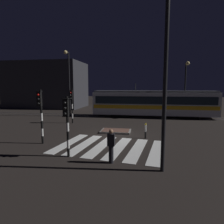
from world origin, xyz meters
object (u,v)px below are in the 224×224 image
object	(u,v)px
traffic_light_corner_far_left	(72,101)
traffic_light_corner_near_left	(40,108)
pedestrian_waiting_at_kerb	(111,146)
traffic_light_kerb_mid_left	(67,118)
street_lamp_trackside_right	(186,83)
street_lamp_near_kerb	(166,64)
street_lamp_trackside_left	(68,76)
tram	(153,103)
bollard_island_edge	(145,131)

from	to	relation	value
traffic_light_corner_far_left	traffic_light_corner_near_left	size ratio (longest dim) A/B	0.97
traffic_light_corner_near_left	pedestrian_waiting_at_kerb	world-z (taller)	traffic_light_corner_near_left
traffic_light_kerb_mid_left	pedestrian_waiting_at_kerb	size ratio (longest dim) A/B	1.91
traffic_light_corner_near_left	street_lamp_trackside_right	distance (m)	16.89
traffic_light_corner_far_left	street_lamp_near_kerb	world-z (taller)	street_lamp_near_kerb
traffic_light_corner_far_left	street_lamp_trackside_left	distance (m)	5.42
street_lamp_trackside_left	tram	bearing A→B (deg)	7.15
traffic_light_kerb_mid_left	traffic_light_corner_near_left	xyz separation A→B (m)	(-2.64, 2.03, 0.20)
street_lamp_near_kerb	street_lamp_trackside_right	distance (m)	16.17
street_lamp_trackside_left	tram	world-z (taller)	street_lamp_trackside_left
traffic_light_kerb_mid_left	street_lamp_trackside_left	xyz separation A→B (m)	(-5.40, 13.61, 2.83)
traffic_light_kerb_mid_left	street_lamp_trackside_left	distance (m)	14.91
street_lamp_trackside_right	street_lamp_near_kerb	bearing A→B (deg)	-103.20
traffic_light_corner_near_left	street_lamp_trackside_left	bearing A→B (deg)	103.43
traffic_light_kerb_mid_left	tram	distance (m)	15.71
street_lamp_trackside_right	tram	xyz separation A→B (m)	(-3.60, 0.35, -2.46)
street_lamp_near_kerb	traffic_light_corner_far_left	bearing A→B (deg)	128.00
traffic_light_kerb_mid_left	street_lamp_trackside_right	size ratio (longest dim) A/B	0.50
traffic_light_corner_near_left	street_lamp_trackside_left	world-z (taller)	street_lamp_trackside_left
street_lamp_trackside_right	traffic_light_corner_near_left	bearing A→B (deg)	-131.78
traffic_light_corner_far_left	pedestrian_waiting_at_kerb	xyz separation A→B (m)	(5.82, -9.76, -1.41)
traffic_light_corner_far_left	pedestrian_waiting_at_kerb	distance (m)	11.45
traffic_light_corner_far_left	traffic_light_corner_near_left	world-z (taller)	traffic_light_corner_near_left
street_lamp_trackside_right	bollard_island_edge	size ratio (longest dim) A/B	5.89
traffic_light_kerb_mid_left	street_lamp_trackside_left	world-z (taller)	street_lamp_trackside_left
traffic_light_corner_near_left	street_lamp_trackside_right	bearing A→B (deg)	48.22
traffic_light_kerb_mid_left	traffic_light_corner_far_left	bearing A→B (deg)	109.87
traffic_light_corner_near_left	pedestrian_waiting_at_kerb	distance (m)	5.82
street_lamp_trackside_left	tram	distance (m)	10.92
bollard_island_edge	traffic_light_kerb_mid_left	bearing A→B (deg)	-131.54
street_lamp_trackside_right	pedestrian_waiting_at_kerb	xyz separation A→B (m)	(-6.11, -14.95, -3.33)
traffic_light_corner_far_left	street_lamp_trackside_right	world-z (taller)	street_lamp_trackside_right
traffic_light_corner_near_left	street_lamp_trackside_left	distance (m)	12.19
street_lamp_near_kerb	pedestrian_waiting_at_kerb	distance (m)	4.57
traffic_light_corner_near_left	pedestrian_waiting_at_kerb	xyz separation A→B (m)	(5.07, -2.43, -1.48)
street_lamp_trackside_left	tram	xyz separation A→B (m)	(10.35, 1.30, -3.24)
bollard_island_edge	traffic_light_corner_near_left	bearing A→B (deg)	-159.02
street_lamp_trackside_left	bollard_island_edge	world-z (taller)	street_lamp_trackside_left
tram	street_lamp_near_kerb	bearing A→B (deg)	-90.32
street_lamp_trackside_right	bollard_island_edge	world-z (taller)	street_lamp_trackside_right
pedestrian_waiting_at_kerb	street_lamp_trackside_right	bearing A→B (deg)	67.76
traffic_light_kerb_mid_left	street_lamp_trackside_left	bearing A→B (deg)	111.66
street_lamp_trackside_right	pedestrian_waiting_at_kerb	size ratio (longest dim) A/B	3.83
bollard_island_edge	tram	bearing A→B (deg)	85.21
traffic_light_kerb_mid_left	tram	world-z (taller)	tram
traffic_light_corner_near_left	tram	xyz separation A→B (m)	(7.59, 12.87, -0.61)
street_lamp_trackside_left	pedestrian_waiting_at_kerb	xyz separation A→B (m)	(7.84, -14.01, -4.11)
street_lamp_trackside_left	bollard_island_edge	distance (m)	13.80
street_lamp_near_kerb	tram	size ratio (longest dim) A/B	0.50
traffic_light_kerb_mid_left	tram	size ratio (longest dim) A/B	0.22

